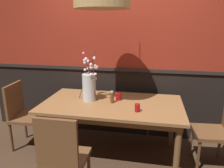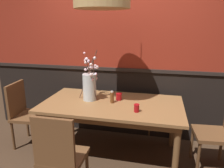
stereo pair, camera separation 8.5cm
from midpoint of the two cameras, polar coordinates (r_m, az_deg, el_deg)
The scene contains 12 objects.
ground_plane at distance 3.11m, azimuth 0.82°, elevation -18.01°, with size 24.00×24.00×0.00m, color #422D1E.
back_wall at distance 3.26m, azimuth 3.42°, elevation 10.45°, with size 4.35×0.14×2.88m.
dining_table at distance 2.80m, azimuth 0.87°, elevation -6.56°, with size 1.79×0.97×0.75m.
chair_head_west_end at distance 3.34m, azimuth -21.51°, elevation -6.70°, with size 0.46×0.47×0.93m.
chair_far_side_right at distance 3.64m, azimuth 8.54°, elevation -4.12°, with size 0.45×0.46×0.89m.
chair_far_side_left at distance 3.71m, azimuth -0.33°, elevation -3.04°, with size 0.43×0.42×0.97m.
chair_near_side_left at distance 2.20m, azimuth -12.57°, elevation -17.85°, with size 0.42×0.40×0.95m.
chair_head_east_end at distance 2.92m, azimuth 27.55°, elevation -10.89°, with size 0.46×0.45×0.91m.
vase_with_blossoms at distance 2.84m, azimuth -5.11°, elevation -0.57°, with size 0.30×0.36×0.64m.
candle_holder_nearer_center at distance 2.50m, azimuth 7.54°, elevation -6.37°, with size 0.07×0.07×0.09m.
candle_holder_nearer_edge at distance 2.86m, azimuth 2.70°, elevation -3.35°, with size 0.08×0.08×0.10m.
condiment_bottle at distance 2.74m, azimuth 0.78°, elevation -3.56°, with size 0.05×0.05×0.16m.
Camera 2 is at (0.58, -2.52, 1.72)m, focal length 34.34 mm.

